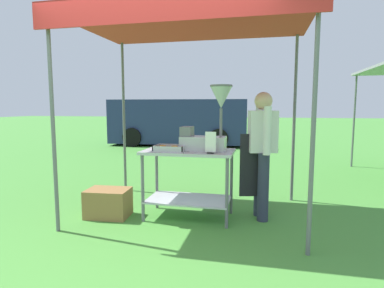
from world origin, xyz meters
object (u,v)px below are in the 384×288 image
(stall_canopy, at_px, (190,27))
(donut_fryer, at_px, (209,125))
(supply_crate, at_px, (108,203))
(menu_sign, at_px, (211,144))
(vendor, at_px, (262,149))
(van_navy, at_px, (180,121))
(donut_tray, at_px, (169,149))
(donut_cart, at_px, (189,169))

(stall_canopy, distance_m, donut_fryer, 1.25)
(donut_fryer, distance_m, supply_crate, 1.65)
(menu_sign, height_order, supply_crate, menu_sign)
(donut_fryer, xyz_separation_m, vendor, (0.65, 0.17, -0.29))
(stall_canopy, height_order, supply_crate, stall_canopy)
(supply_crate, bearing_deg, stall_canopy, 16.27)
(supply_crate, bearing_deg, vendor, 10.98)
(menu_sign, bearing_deg, supply_crate, 179.24)
(stall_canopy, bearing_deg, menu_sign, -45.08)
(van_navy, bearing_deg, stall_canopy, -74.24)
(donut_tray, xyz_separation_m, vendor, (1.13, 0.28, -0.00))
(donut_tray, bearing_deg, donut_fryer, 12.90)
(menu_sign, xyz_separation_m, vendor, (0.59, 0.39, -0.09))
(van_navy, bearing_deg, vendor, -67.99)
(stall_canopy, bearing_deg, supply_crate, -163.73)
(stall_canopy, xyz_separation_m, donut_cart, (0.00, -0.10, -1.78))
(donut_cart, height_order, supply_crate, donut_cart)
(stall_canopy, distance_m, supply_crate, 2.48)
(donut_tray, bearing_deg, donut_cart, 25.42)
(menu_sign, distance_m, van_navy, 8.38)
(vendor, xyz_separation_m, supply_crate, (-1.94, -0.38, -0.72))
(donut_tray, bearing_deg, supply_crate, -173.23)
(supply_crate, bearing_deg, van_navy, 98.11)
(donut_cart, xyz_separation_m, vendor, (0.91, 0.17, 0.27))
(menu_sign, bearing_deg, stall_canopy, 134.92)
(menu_sign, height_order, van_navy, van_navy)
(donut_cart, relative_size, donut_tray, 2.99)
(stall_canopy, distance_m, donut_cart, 1.78)
(menu_sign, relative_size, supply_crate, 0.45)
(menu_sign, relative_size, van_navy, 0.05)
(donut_cart, bearing_deg, donut_fryer, 0.88)
(menu_sign, distance_m, supply_crate, 1.57)
(stall_canopy, xyz_separation_m, vendor, (0.91, 0.08, -1.51))
(donut_tray, bearing_deg, vendor, 13.93)
(menu_sign, bearing_deg, van_navy, 107.26)
(donut_fryer, height_order, van_navy, same)
(stall_canopy, height_order, donut_tray, stall_canopy)
(donut_tray, height_order, donut_fryer, donut_fryer)
(donut_cart, xyz_separation_m, menu_sign, (0.32, -0.22, 0.36))
(vendor, bearing_deg, van_navy, 112.01)
(stall_canopy, relative_size, donut_fryer, 3.62)
(donut_fryer, xyz_separation_m, menu_sign, (0.06, -0.22, -0.21))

